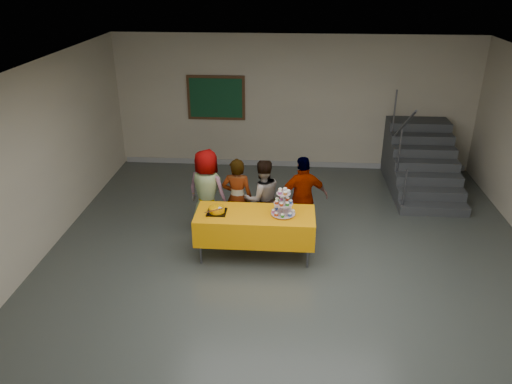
# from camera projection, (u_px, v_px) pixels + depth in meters

# --- Properties ---
(room_shell) EXTENTS (10.00, 10.04, 3.02)m
(room_shell) POSITION_uv_depth(u_px,v_px,m) (294.00, 155.00, 6.34)
(room_shell) COLOR #4C514C
(room_shell) RESTS_ON ground
(bake_table) EXTENTS (1.88, 0.78, 0.77)m
(bake_table) POSITION_uv_depth(u_px,v_px,m) (255.00, 225.00, 7.92)
(bake_table) COLOR #595960
(bake_table) RESTS_ON ground
(cupcake_stand) EXTENTS (0.38, 0.38, 0.44)m
(cupcake_stand) POSITION_uv_depth(u_px,v_px,m) (283.00, 205.00, 7.71)
(cupcake_stand) COLOR silver
(cupcake_stand) RESTS_ON bake_table
(bear_cake) EXTENTS (0.32, 0.36, 0.12)m
(bear_cake) POSITION_uv_depth(u_px,v_px,m) (217.00, 209.00, 7.83)
(bear_cake) COLOR black
(bear_cake) RESTS_ON bake_table
(schoolchild_a) EXTENTS (0.87, 0.72, 1.52)m
(schoolchild_a) POSITION_uv_depth(u_px,v_px,m) (207.00, 192.00, 8.61)
(schoolchild_a) COLOR slate
(schoolchild_a) RESTS_ON ground
(schoolchild_b) EXTENTS (0.54, 0.37, 1.44)m
(schoolchild_b) POSITION_uv_depth(u_px,v_px,m) (237.00, 198.00, 8.46)
(schoolchild_b) COLOR slate
(schoolchild_b) RESTS_ON ground
(schoolchild_c) EXTENTS (0.82, 0.73, 1.39)m
(schoolchild_c) POSITION_uv_depth(u_px,v_px,m) (262.00, 198.00, 8.51)
(schoolchild_c) COLOR #5D5C65
(schoolchild_c) RESTS_ON ground
(schoolchild_d) EXTENTS (0.93, 0.57, 1.48)m
(schoolchild_d) POSITION_uv_depth(u_px,v_px,m) (303.00, 198.00, 8.41)
(schoolchild_d) COLOR slate
(schoolchild_d) RESTS_ON ground
(staircase) EXTENTS (1.30, 2.40, 2.04)m
(staircase) POSITION_uv_depth(u_px,v_px,m) (420.00, 163.00, 10.57)
(staircase) COLOR #424447
(staircase) RESTS_ON ground
(noticeboard) EXTENTS (1.30, 0.05, 1.00)m
(noticeboard) POSITION_uv_depth(u_px,v_px,m) (216.00, 98.00, 11.16)
(noticeboard) COLOR #472B16
(noticeboard) RESTS_ON ground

